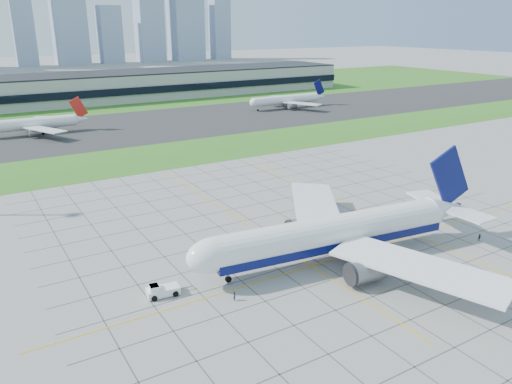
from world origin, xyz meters
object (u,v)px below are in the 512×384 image
(distant_jet_2, at_px, (287,100))
(crew_far, at_px, (480,237))
(crew_near, at_px, (235,296))
(airliner, at_px, (335,233))
(pushback_tug, at_px, (161,290))
(distant_jet_1, at_px, (35,123))

(distant_jet_2, bearing_deg, crew_far, -111.43)
(crew_near, xyz_separation_m, distant_jet_2, (118.56, 156.47, 3.70))
(crew_near, height_order, distant_jet_2, distant_jet_2)
(crew_near, distance_m, distant_jet_2, 196.35)
(airliner, bearing_deg, crew_far, -9.70)
(crew_near, distance_m, crew_far, 55.16)
(pushback_tug, distance_m, distant_jet_1, 147.10)
(pushback_tug, bearing_deg, crew_near, -31.74)
(distant_jet_2, bearing_deg, crew_near, -127.15)
(pushback_tug, bearing_deg, crew_far, -5.09)
(crew_near, relative_size, distant_jet_2, 0.03)
(airliner, height_order, pushback_tug, airliner)
(distant_jet_1, bearing_deg, airliner, -78.79)
(airliner, height_order, distant_jet_2, airliner)
(pushback_tug, distance_m, crew_near, 12.27)
(airliner, distance_m, crew_far, 33.02)
(distant_jet_1, bearing_deg, distant_jet_2, 0.83)
(distant_jet_2, bearing_deg, distant_jet_1, -179.17)
(airliner, relative_size, pushback_tug, 7.90)
(distant_jet_2, bearing_deg, pushback_tug, -130.73)
(pushback_tug, relative_size, crew_near, 5.02)
(crew_near, height_order, distant_jet_1, distant_jet_1)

